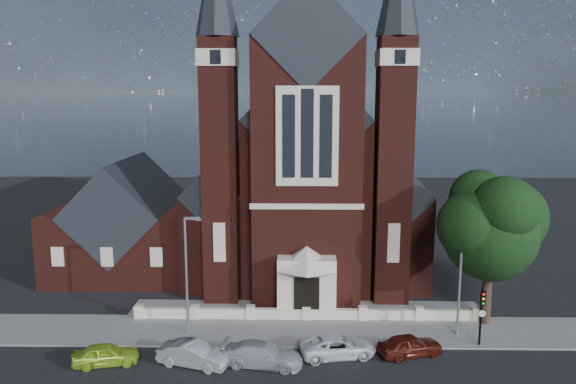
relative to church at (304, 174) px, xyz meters
The scene contains 15 objects.
ground 11.40m from the church, 90.00° to the right, with size 120.00×120.00×0.00m, color black.
pavement_strip 20.18m from the church, 90.00° to the right, with size 60.00×5.00×0.12m, color slate.
forecourt_paving 16.60m from the church, 90.00° to the right, with size 26.00×3.00×0.14m, color slate.
forecourt_wall 18.37m from the church, 90.00° to the right, with size 24.00×0.40×0.90m, color beige.
church is the anchor object (origin of this frame).
parish_hall 17.26m from the church, 162.84° to the right, with size 12.00×12.20×10.24m.
street_tree 21.38m from the church, 53.83° to the right, with size 6.40×6.60×10.70m.
street_lamp_left 20.84m from the church, 112.66° to the right, with size 1.16×0.22×8.09m.
street_lamp_right 21.76m from the church, 61.96° to the right, with size 1.16×0.22×8.09m.
traffic_signal 23.94m from the church, 61.80° to the right, with size 0.28×0.42×4.00m.
car_lime_van 27.28m from the church, 117.44° to the right, with size 1.54×3.84×1.31m, color #98C226.
car_silver_a 25.41m from the church, 106.29° to the right, with size 1.51×4.33×1.43m, color gray.
car_silver_b 24.54m from the church, 96.70° to the right, with size 1.95×4.81×1.39m, color #B9BCC2.
car_white_suv 23.29m from the church, 85.19° to the right, with size 2.17×4.70×1.31m, color white.
car_dark_red 23.93m from the church, 73.92° to the right, with size 1.62×4.02×1.37m, color #4C150D.
Camera 1 is at (-0.71, -31.35, 16.04)m, focal length 35.00 mm.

